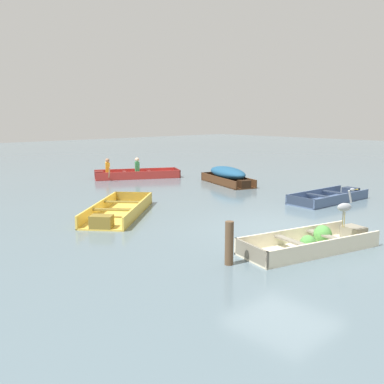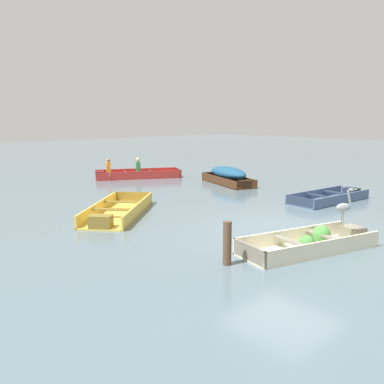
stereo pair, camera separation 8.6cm
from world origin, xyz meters
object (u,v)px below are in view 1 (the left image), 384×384
Objects in this scene: skiff_dark_varnish_far_moored at (228,175)px; heron_on_dinghy at (345,206)px; skiff_yellow_mid_moored at (117,212)px; mooring_post at (229,243)px; skiff_slate_blue_near_moored at (331,198)px; rowboat_red_with_crew at (132,174)px; dinghy_cream_foreground at (314,242)px.

heron_on_dinghy reaches higher than skiff_dark_varnish_far_moored.
heron_on_dinghy reaches higher than skiff_yellow_mid_moored.
heron_on_dinghy is 1.00× the size of mooring_post.
skiff_yellow_mid_moored reaches higher than skiff_slate_blue_near_moored.
rowboat_red_with_crew is 11.96m from heron_on_dinghy.
heron_on_dinghy is at bearing -31.80° from dinghy_cream_foreground.
skiff_dark_varnish_far_moored is 8.76m from heron_on_dinghy.
dinghy_cream_foreground is 11.75m from rowboat_red_with_crew.
rowboat_red_with_crew is at bearing 51.63° from skiff_yellow_mid_moored.
skiff_dark_varnish_far_moored is (0.12, 4.69, 0.29)m from skiff_slate_blue_near_moored.
skiff_yellow_mid_moored is 6.09m from heron_on_dinghy.
skiff_yellow_mid_moored is 4.11× the size of mooring_post.
dinghy_cream_foreground is at bearing -154.11° from skiff_slate_blue_near_moored.
skiff_slate_blue_near_moored is 4.70m from skiff_dark_varnish_far_moored.
skiff_dark_varnish_far_moored is 4.54m from rowboat_red_with_crew.
skiff_slate_blue_near_moored is 3.68× the size of mooring_post.
skiff_yellow_mid_moored is at bearing -128.37° from rowboat_red_with_crew.
mooring_post is (-7.16, -6.54, 0.02)m from skiff_dark_varnish_far_moored.
rowboat_red_with_crew is 11.96m from mooring_post.
dinghy_cream_foreground is 0.93× the size of skiff_yellow_mid_moored.
dinghy_cream_foreground is 3.81× the size of heron_on_dinghy.
heron_on_dinghy reaches higher than dinghy_cream_foreground.
skiff_slate_blue_near_moored is 7.02m from skiff_yellow_mid_moored.
skiff_slate_blue_near_moored is 3.67× the size of heron_on_dinghy.
heron_on_dinghy is at bearing -71.37° from skiff_yellow_mid_moored.
rowboat_red_with_crew is (3.30, 11.27, 0.03)m from dinghy_cream_foreground.
skiff_slate_blue_near_moored is (5.00, 2.43, -0.04)m from dinghy_cream_foreground.
mooring_post is at bearing -97.92° from skiff_yellow_mid_moored.
skiff_slate_blue_near_moored is at bearing -91.42° from skiff_dark_varnish_far_moored.
dinghy_cream_foreground is 1.04× the size of skiff_slate_blue_near_moored.
rowboat_red_with_crew is (-1.71, 8.84, 0.07)m from skiff_slate_blue_near_moored.
skiff_dark_varnish_far_moored is (6.49, 1.74, 0.28)m from skiff_yellow_mid_moored.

